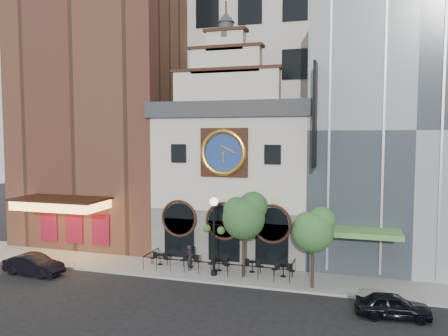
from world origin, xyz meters
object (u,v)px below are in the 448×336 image
Objects in this scene: tree_left at (245,215)px; bistro_4 at (283,270)px; car_left at (34,265)px; bistro_0 at (160,258)px; car_right at (393,306)px; lamppost at (214,227)px; tree_right at (314,229)px; bistro_2 at (219,264)px; bistro_3 at (252,266)px; bistro_1 at (191,261)px; pedestrian at (190,258)px.

bistro_4 is at bearing 15.01° from tree_left.
bistro_0 is at bearing -57.71° from car_left.
car_right is 0.73× the size of lamppost.
car_right is 6.38m from tree_right.
bistro_0 is 4.67m from bistro_2.
bistro_3 is at bearing 55.10° from car_right.
lamppost is at bearing -30.00° from bistro_1.
pedestrian is at bearing -169.16° from bistro_2.
pedestrian is (0.20, -0.63, 0.43)m from bistro_1.
bistro_3 is 0.29× the size of lamppost.
bistro_3 is (7.01, 0.22, 0.00)m from bistro_0.
car_right is at bearing -23.51° from tree_left.
car_left is at bearing -149.31° from lamppost.
bistro_0 is 2.43m from bistro_1.
bistro_3 is at bearing 171.23° from bistro_4.
lamppost reaches higher than bistro_3.
car_right is (15.94, -4.84, 0.06)m from bistro_0.
tree_left is at bearing 169.17° from tree_right.
car_left is (-7.72, -4.29, 0.10)m from bistro_0.
car_left is (-12.39, -4.13, 0.10)m from bistro_2.
tree_right is (2.15, -1.59, 3.33)m from bistro_4.
bistro_0 is 8.83m from car_left.
bistro_2 is 2.13m from pedestrian.
bistro_3 is 15.41m from car_left.
car_left reaches higher than car_right.
bistro_4 is 0.29× the size of lamppost.
pedestrian is (10.34, 3.74, 0.32)m from car_left.
car_left is 0.80× the size of lamppost.
tree_right is (6.76, -1.57, 3.33)m from bistro_2.
lamppost reaches higher than tree_right.
lamppost is (-0.04, -1.04, 2.89)m from bistro_2.
bistro_0 is 0.27× the size of tree_left.
tree_right is at bearing -11.34° from bistro_1.
car_left reaches higher than bistro_0.
bistro_1 is 1.00× the size of bistro_4.
car_right is 12.21m from lamppost.
bistro_4 is at bearing 49.39° from car_right.
bistro_1 is 6.86m from bistro_4.
car_right is 0.90× the size of car_left.
lamppost is (4.63, -1.19, 2.89)m from bistro_0.
tree_left reaches higher than bistro_3.
bistro_1 and bistro_2 have the same top height.
lamppost is (12.35, 3.10, 2.79)m from car_left.
tree_left reaches higher than bistro_1.
tree_left reaches higher than lamppost.
car_left reaches higher than bistro_4.
bistro_2 is 4.61m from bistro_4.
car_left is (-14.73, -4.51, 0.10)m from bistro_3.
lamppost is (2.21, -1.28, 2.89)m from bistro_1.
car_left is at bearing -162.99° from bistro_3.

